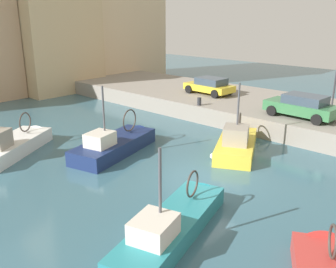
% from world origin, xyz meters
% --- Properties ---
extents(water_surface, '(80.00, 80.00, 0.00)m').
position_xyz_m(water_surface, '(0.00, 0.00, 0.00)').
color(water_surface, '#386070').
rests_on(water_surface, ground).
extents(quay_wall, '(9.00, 56.00, 1.20)m').
position_xyz_m(quay_wall, '(11.50, 0.00, 0.60)').
color(quay_wall, gray).
rests_on(quay_wall, ground).
extents(fishing_boat_yellow, '(5.96, 4.23, 4.76)m').
position_xyz_m(fishing_boat_yellow, '(4.27, 0.91, 0.14)').
color(fishing_boat_yellow, gold).
rests_on(fishing_boat_yellow, ground).
extents(fishing_boat_navy, '(6.56, 3.36, 4.72)m').
position_xyz_m(fishing_boat_navy, '(-0.29, 5.69, 0.10)').
color(fishing_boat_navy, navy).
rests_on(fishing_boat_navy, ground).
extents(fishing_boat_teal, '(7.06, 3.34, 4.23)m').
position_xyz_m(fishing_boat_teal, '(-4.15, -1.98, 0.10)').
color(fishing_boat_teal, teal).
rests_on(fishing_boat_teal, ground).
extents(fishing_boat_white, '(6.16, 4.65, 4.40)m').
position_xyz_m(fishing_boat_white, '(-4.19, 9.80, 0.12)').
color(fishing_boat_white, white).
rests_on(fishing_boat_white, ground).
extents(parked_car_green, '(2.22, 4.36, 1.43)m').
position_xyz_m(parked_car_green, '(9.07, -0.57, 1.93)').
color(parked_car_green, '#387547').
rests_on(parked_car_green, quay_wall).
extents(parked_car_yellow, '(2.21, 3.98, 1.30)m').
position_xyz_m(parked_car_yellow, '(10.93, 7.76, 1.88)').
color(parked_car_yellow, gold).
rests_on(parked_car_yellow, quay_wall).
extents(mooring_bollard_mid, '(0.28, 0.28, 0.55)m').
position_xyz_m(mooring_bollard_mid, '(7.35, 6.00, 1.48)').
color(mooring_bollard_mid, '#2D2D33').
rests_on(mooring_bollard_mid, quay_wall).
extents(waterfront_building_west_mid, '(11.18, 6.34, 16.85)m').
position_xyz_m(waterfront_building_west_mid, '(14.88, 24.22, 8.44)').
color(waterfront_building_west_mid, beige).
rests_on(waterfront_building_west_mid, ground).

